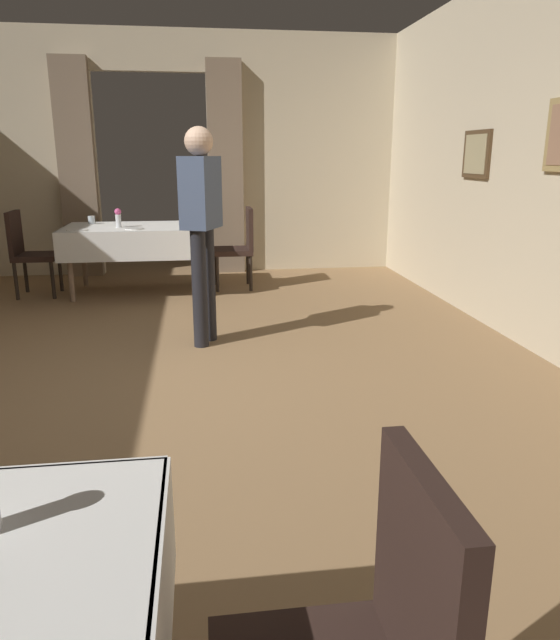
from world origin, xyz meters
name	(u,v)px	position (x,y,z in m)	size (l,w,h in m)	color
ground	(121,390)	(0.00, 0.00, 0.00)	(10.08, 10.08, 0.00)	olive
wall_back	(152,154)	(0.00, 4.18, 1.52)	(6.40, 0.27, 3.00)	beige
dining_table_mid	(136,234)	(-0.15, 2.97, 0.66)	(1.55, 1.01, 0.75)	#7A604C
chair_mid_left	(28,249)	(-1.31, 2.95, 0.52)	(0.44, 0.44, 0.93)	black
chair_mid_right	(240,244)	(1.01, 3.05, 0.52)	(0.44, 0.44, 0.93)	black
flower_vase_mid	(118,217)	(-0.31, 2.87, 0.86)	(0.07, 0.07, 0.20)	silver
plate_mid_b	(134,229)	(-0.13, 2.67, 0.76)	(0.19, 0.19, 0.01)	white
glass_mid_c	(92,220)	(-0.66, 3.26, 0.79)	(0.08, 0.08, 0.09)	silver
plate_mid_d	(77,230)	(-0.71, 2.63, 0.76)	(0.22, 0.22, 0.01)	white
person_waiter_by_doorway	(201,219)	(0.57, 0.96, 1.02)	(0.34, 0.42, 1.72)	black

